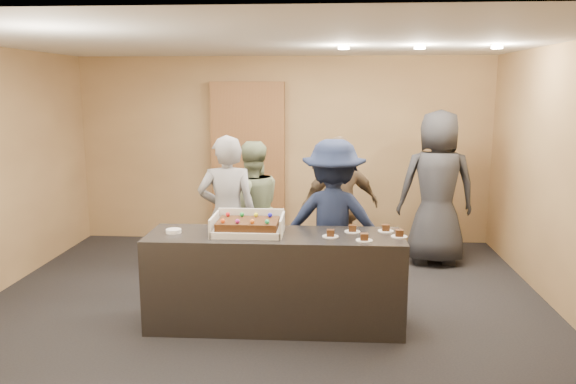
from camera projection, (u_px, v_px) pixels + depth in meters
The scene contains 17 objects.
room at pixel (265, 177), 5.78m from camera, with size 6.04×6.00×2.70m.
serving_counter at pixel (275, 280), 5.34m from camera, with size 2.40×0.70×0.90m, color black.
storage_cabinet at pixel (248, 163), 8.21m from camera, with size 1.06×0.15×2.34m, color brown.
cake_box at pixel (248, 228), 5.29m from camera, with size 0.66×0.46×0.19m.
sheet_cake at pixel (248, 224), 5.26m from camera, with size 0.56×0.39×0.11m.
plate_stack at pixel (174, 231), 5.30m from camera, with size 0.14×0.14×0.04m, color white.
slice_a at pixel (330, 234), 5.16m from camera, with size 0.15×0.15×0.07m.
slice_b at pixel (352, 230), 5.33m from camera, with size 0.15×0.15×0.07m.
slice_c at pixel (364, 238), 5.02m from camera, with size 0.15×0.15×0.07m.
slice_d at pixel (386, 229), 5.35m from camera, with size 0.15×0.15×0.07m.
slice_e at pixel (399, 234), 5.15m from camera, with size 0.15×0.15×0.07m.
person_server_grey at pixel (227, 215), 6.13m from camera, with size 0.64×0.42×1.76m, color gray.
person_sage_man at pixel (251, 209), 6.72m from camera, with size 0.80×0.62×1.64m, color gray.
person_navy_man at pixel (333, 223), 5.81m from camera, with size 1.12×0.65×1.74m, color #161F3D.
person_brown_extra at pixel (340, 206), 6.77m from camera, with size 0.99×0.41×1.69m, color brown.
person_dark_suit at pixel (437, 188), 7.15m from camera, with size 0.97×0.63×1.99m, color #292A2F.
ceiling_spotlights at pixel (420, 47), 5.92m from camera, with size 1.72×0.12×0.03m.
Camera 1 is at (0.63, -5.68, 2.25)m, focal length 35.00 mm.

